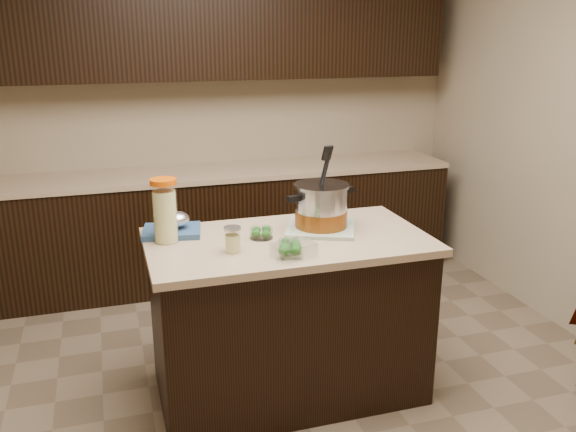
# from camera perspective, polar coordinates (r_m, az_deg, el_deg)

# --- Properties ---
(ground_plane) EXTENTS (4.00, 4.00, 0.00)m
(ground_plane) POSITION_cam_1_polar(r_m,az_deg,el_deg) (3.57, 0.00, -15.85)
(ground_plane) COLOR brown
(ground_plane) RESTS_ON ground
(room_shell) EXTENTS (4.04, 4.04, 2.72)m
(room_shell) POSITION_cam_1_polar(r_m,az_deg,el_deg) (3.00, 0.00, 12.77)
(room_shell) COLOR tan
(room_shell) RESTS_ON ground
(back_cabinets) EXTENTS (3.60, 0.63, 2.33)m
(back_cabinets) POSITION_cam_1_polar(r_m,az_deg,el_deg) (4.79, -6.17, 4.94)
(back_cabinets) COLOR black
(back_cabinets) RESTS_ON ground
(island) EXTENTS (1.46, 0.81, 0.90)m
(island) POSITION_cam_1_polar(r_m,az_deg,el_deg) (3.35, 0.00, -9.33)
(island) COLOR black
(island) RESTS_ON ground
(dish_towel) EXTENTS (0.47, 0.47, 0.02)m
(dish_towel) POSITION_cam_1_polar(r_m,az_deg,el_deg) (3.31, 3.09, -1.09)
(dish_towel) COLOR #56764F
(dish_towel) RESTS_ON island
(stock_pot) EXTENTS (0.41, 0.36, 0.42)m
(stock_pot) POSITION_cam_1_polar(r_m,az_deg,el_deg) (3.28, 3.12, 0.71)
(stock_pot) COLOR #B7B7BC
(stock_pot) RESTS_ON dish_towel
(lemonade_pitcher) EXTENTS (0.17, 0.17, 0.32)m
(lemonade_pitcher) POSITION_cam_1_polar(r_m,az_deg,el_deg) (3.14, -11.44, 0.26)
(lemonade_pitcher) COLOR #D1D180
(lemonade_pitcher) RESTS_ON island
(mason_jar) EXTENTS (0.10, 0.10, 0.14)m
(mason_jar) POSITION_cam_1_polar(r_m,az_deg,el_deg) (2.97, -5.21, -2.26)
(mason_jar) COLOR #D1D180
(mason_jar) RESTS_ON island
(broccoli_tub_left) EXTENTS (0.14, 0.14, 0.06)m
(broccoli_tub_left) POSITION_cam_1_polar(r_m,az_deg,el_deg) (3.17, -2.52, -1.63)
(broccoli_tub_left) COLOR silver
(broccoli_tub_left) RESTS_ON island
(broccoli_tub_right) EXTENTS (0.12, 0.12, 0.05)m
(broccoli_tub_right) POSITION_cam_1_polar(r_m,az_deg,el_deg) (2.99, 0.16, -2.78)
(broccoli_tub_right) COLOR silver
(broccoli_tub_right) RESTS_ON island
(broccoli_tub_rect) EXTENTS (0.22, 0.18, 0.07)m
(broccoli_tub_rect) POSITION_cam_1_polar(r_m,az_deg,el_deg) (2.91, 0.53, -3.25)
(broccoli_tub_rect) COLOR silver
(broccoli_tub_rect) RESTS_ON island
(blue_tray) EXTENTS (0.33, 0.29, 0.11)m
(blue_tray) POSITION_cam_1_polar(r_m,az_deg,el_deg) (3.28, -10.69, -1.00)
(blue_tray) COLOR navy
(blue_tray) RESTS_ON island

